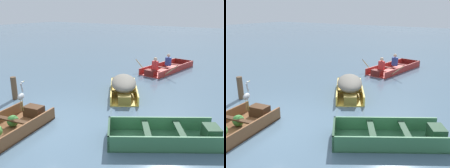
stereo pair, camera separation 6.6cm
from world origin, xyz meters
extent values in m
plane|color=slate|center=(0.00, 0.00, 0.00)|extent=(80.00, 80.00, 0.00)
cube|color=brown|center=(-0.53, -1.00, 0.02)|extent=(1.72, 3.11, 0.04)
cube|color=brown|center=(0.07, -0.90, 0.18)|extent=(0.52, 2.92, 0.36)
cube|color=#3F2716|center=(-0.74, 0.28, 0.20)|extent=(0.62, 0.45, 0.33)
cube|color=#3F2716|center=(-0.60, -0.56, 0.27)|extent=(1.17, 0.34, 0.04)
sphere|color=#387533|center=(-0.70, -0.50, 0.20)|extent=(0.32, 0.32, 0.32)
cube|color=#387047|center=(3.12, 1.05, 0.02)|extent=(2.94, 2.41, 0.04)
cube|color=#387047|center=(2.84, 1.51, 0.21)|extent=(2.38, 1.50, 0.41)
cube|color=#387047|center=(3.40, 0.60, 0.21)|extent=(2.38, 1.50, 0.41)
cube|color=#1E3D27|center=(1.96, 0.34, 0.21)|extent=(0.63, 0.98, 0.41)
cube|color=#1E3D27|center=(4.14, 1.69, 0.23)|extent=(0.57, 0.62, 0.37)
cube|color=#1E3D27|center=(3.47, 1.27, 0.31)|extent=(0.67, 0.95, 0.04)
cube|color=#1E3D27|center=(2.77, 0.84, 0.31)|extent=(0.67, 0.95, 0.04)
cube|color=#E5BC47|center=(0.53, 3.56, 0.02)|extent=(2.14, 2.63, 0.04)
cube|color=#E5BC47|center=(0.93, 3.80, 0.17)|extent=(1.34, 2.14, 0.35)
cube|color=#E5BC47|center=(0.13, 3.31, 0.17)|extent=(1.34, 2.14, 0.35)
cube|color=olive|center=(-0.10, 4.59, 0.17)|extent=(0.87, 0.56, 0.35)
cube|color=olive|center=(1.08, 2.66, 0.19)|extent=(0.57, 0.54, 0.31)
cube|color=olive|center=(0.72, 3.24, 0.26)|extent=(0.84, 0.60, 0.04)
cube|color=olive|center=(0.34, 3.87, 0.26)|extent=(0.84, 0.60, 0.04)
ellipsoid|color=#6B665B|center=(0.53, 3.56, 0.48)|extent=(1.86, 2.22, 0.46)
cube|color=#AD2D28|center=(0.55, 8.25, 0.02)|extent=(1.74, 3.83, 0.04)
cube|color=#AD2D28|center=(1.10, 8.16, 0.16)|extent=(0.64, 3.65, 0.32)
cube|color=#AD2D28|center=(0.00, 8.34, 0.16)|extent=(0.64, 3.65, 0.32)
cube|color=maroon|center=(0.84, 10.04, 0.16)|extent=(1.16, 0.24, 0.32)
cube|color=maroon|center=(0.29, 6.61, 0.18)|extent=(0.57, 0.44, 0.29)
cube|color=maroon|center=(0.47, 7.70, 0.24)|extent=(1.08, 0.33, 0.04)
cube|color=maroon|center=(0.64, 8.79, 0.24)|extent=(1.08, 0.33, 0.04)
cube|color=#2D4CA5|center=(0.55, 8.25, 0.48)|extent=(0.31, 0.22, 0.44)
sphere|color=beige|center=(0.55, 8.25, 0.80)|extent=(0.18, 0.18, 0.18)
cube|color=red|center=(0.35, 6.97, 0.48)|extent=(0.31, 0.22, 0.44)
sphere|color=beige|center=(0.35, 6.97, 0.80)|extent=(0.18, 0.18, 0.18)
cylinder|color=tan|center=(1.22, 6.83, 0.37)|extent=(0.64, 0.15, 0.55)
cylinder|color=tan|center=(-0.52, 7.11, 0.37)|extent=(0.64, 0.15, 0.55)
cylinder|color=olive|center=(-0.72, -0.17, 0.55)|extent=(0.02, 0.02, 0.35)
cylinder|color=olive|center=(-0.67, -0.14, 0.55)|extent=(0.02, 0.02, 0.35)
ellipsoid|color=#93999E|center=(-0.69, -0.16, 0.82)|extent=(0.27, 0.35, 0.18)
cylinder|color=#93999E|center=(-0.75, -0.05, 1.04)|extent=(0.09, 0.12, 0.28)
ellipsoid|color=#93999E|center=(-0.77, -0.02, 1.19)|extent=(0.10, 0.13, 0.06)
cone|color=gold|center=(-0.80, 0.06, 1.19)|extent=(0.07, 0.10, 0.02)
cylinder|color=brown|center=(-2.60, 0.99, 0.42)|extent=(0.20, 0.20, 0.84)
camera|label=1|loc=(5.06, -4.35, 3.23)|focal=40.00mm
camera|label=2|loc=(5.12, -4.32, 3.23)|focal=40.00mm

